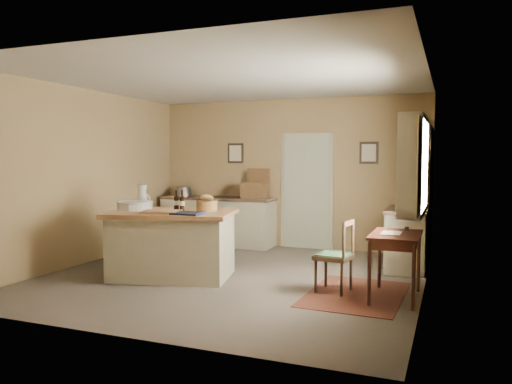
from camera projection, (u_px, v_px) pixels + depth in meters
ground at (233, 276)px, 6.89m from camera, size 5.00×5.00×0.00m
wall_back at (289, 173)px, 9.12m from camera, size 5.00×0.10×2.70m
wall_front at (119, 190)px, 4.48m from camera, size 5.00×0.10×2.70m
wall_left at (85, 176)px, 7.71m from camera, size 0.10×5.00×2.70m
wall_right at (426, 182)px, 5.89m from camera, size 0.10×5.00×2.70m
ceiling at (232, 79)px, 6.71m from camera, size 5.00×5.00×0.00m
door at (306, 190)px, 8.99m from camera, size 0.97×0.06×2.11m
framed_prints at (299, 153)px, 9.00m from camera, size 2.82×0.02×0.38m
window at (418, 166)px, 5.71m from camera, size 0.25×1.99×1.12m
work_island at (172, 242)px, 6.83m from camera, size 1.86×1.43×1.20m
sideboard at (218, 219)px, 9.37m from camera, size 2.18×0.62×1.18m
rug at (356, 294)px, 5.98m from camera, size 1.16×1.64×0.01m
writing_desk at (396, 242)px, 5.77m from camera, size 0.55×0.90×0.82m
desk_chair at (334, 257)px, 6.06m from camera, size 0.46×0.46×0.87m
right_cabinet at (407, 239)px, 7.29m from camera, size 0.57×1.02×0.99m
shelving_unit at (422, 195)px, 7.79m from camera, size 0.36×0.95×2.11m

